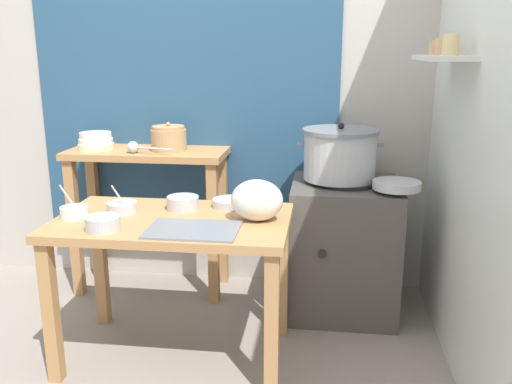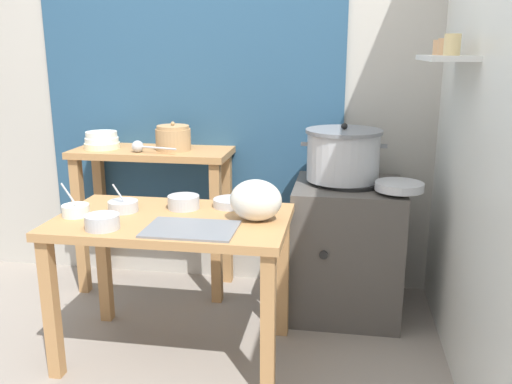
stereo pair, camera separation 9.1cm
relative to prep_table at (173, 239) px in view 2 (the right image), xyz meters
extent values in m
plane|color=gray|center=(-0.02, -0.07, -0.61)|extent=(9.00, 9.00, 0.00)
cube|color=#B2ADA3|center=(0.08, 1.03, 0.69)|extent=(4.40, 0.10, 2.60)
cube|color=navy|center=(-0.17, 0.97, 0.74)|extent=(1.90, 0.02, 2.10)
cube|color=silver|center=(1.38, 0.13, 0.69)|extent=(0.10, 3.20, 2.60)
cube|color=silver|center=(1.23, 0.33, 0.84)|extent=(0.20, 0.56, 0.02)
cylinder|color=#E5C684|center=(1.23, 0.18, 0.90)|extent=(0.07, 0.07, 0.09)
cylinder|color=tan|center=(1.23, 0.32, 0.89)|extent=(0.08, 0.08, 0.08)
cylinder|color=tan|center=(1.23, 0.45, 0.89)|extent=(0.08, 0.08, 0.07)
cube|color=#B27F4C|center=(0.00, 0.00, 0.09)|extent=(1.10, 0.66, 0.04)
cube|color=#B27F4C|center=(-0.50, -0.28, -0.27)|extent=(0.06, 0.06, 0.68)
cube|color=#B27F4C|center=(0.50, -0.28, -0.27)|extent=(0.06, 0.06, 0.68)
cube|color=#B27F4C|center=(-0.50, 0.28, -0.27)|extent=(0.06, 0.06, 0.68)
cube|color=#B27F4C|center=(0.50, 0.28, -0.27)|extent=(0.06, 0.06, 0.68)
cube|color=#B27F4C|center=(-0.37, 0.76, 0.27)|extent=(0.96, 0.40, 0.04)
cube|color=#B27F4C|center=(-0.80, 0.61, -0.18)|extent=(0.06, 0.06, 0.86)
cube|color=#B27F4C|center=(0.06, 0.61, -0.18)|extent=(0.06, 0.06, 0.86)
cube|color=#B27F4C|center=(-0.80, 0.91, -0.18)|extent=(0.06, 0.06, 0.86)
cube|color=#B27F4C|center=(0.06, 0.91, -0.18)|extent=(0.06, 0.06, 0.86)
cube|color=#4C4742|center=(0.83, 0.63, -0.23)|extent=(0.60, 0.60, 0.76)
cylinder|color=black|center=(0.83, 0.63, 0.16)|extent=(0.36, 0.36, 0.02)
cylinder|color=black|center=(0.71, 0.32, -0.16)|extent=(0.04, 0.02, 0.04)
cylinder|color=#B7BABF|center=(0.79, 0.65, 0.30)|extent=(0.40, 0.40, 0.26)
cylinder|color=slate|center=(0.79, 0.65, 0.44)|extent=(0.42, 0.42, 0.02)
sphere|color=black|center=(0.79, 0.65, 0.47)|extent=(0.04, 0.04, 0.04)
cube|color=slate|center=(0.57, 0.65, 0.37)|extent=(0.04, 0.02, 0.02)
cube|color=slate|center=(1.01, 0.65, 0.37)|extent=(0.04, 0.02, 0.02)
cylinder|color=tan|center=(-0.23, 0.76, 0.35)|extent=(0.21, 0.21, 0.13)
cylinder|color=tan|center=(-0.23, 0.76, 0.43)|extent=(0.19, 0.19, 0.02)
sphere|color=tan|center=(-0.23, 0.76, 0.45)|extent=(0.02, 0.02, 0.02)
cylinder|color=beige|center=(-0.68, 0.74, 0.31)|extent=(0.21, 0.21, 0.04)
cylinder|color=silver|center=(-0.68, 0.74, 0.34)|extent=(0.20, 0.20, 0.03)
cylinder|color=silver|center=(-0.68, 0.74, 0.38)|extent=(0.19, 0.19, 0.04)
sphere|color=#B7BABF|center=(-0.41, 0.65, 0.33)|extent=(0.07, 0.07, 0.07)
cylinder|color=#B7BABF|center=(-0.27, 0.62, 0.33)|extent=(0.22, 0.06, 0.01)
cube|color=slate|center=(0.14, -0.17, 0.12)|extent=(0.40, 0.28, 0.01)
ellipsoid|color=silver|center=(0.40, 0.01, 0.21)|extent=(0.24, 0.18, 0.19)
cylinder|color=#B7BABF|center=(1.08, 0.46, 0.19)|extent=(0.25, 0.25, 0.04)
cylinder|color=#B7BABF|center=(-0.27, 0.05, 0.14)|extent=(0.15, 0.15, 0.05)
cylinder|color=maroon|center=(-0.27, 0.05, 0.16)|extent=(0.12, 0.12, 0.01)
cylinder|color=#B7BABF|center=(-0.26, 0.04, 0.18)|extent=(0.09, 0.02, 0.14)
cylinder|color=#B7BABF|center=(0.24, 0.22, 0.13)|extent=(0.18, 0.18, 0.04)
cylinder|color=#BFB28C|center=(0.24, 0.22, 0.15)|extent=(0.15, 0.15, 0.01)
cylinder|color=silver|center=(-0.46, -0.05, 0.14)|extent=(0.13, 0.13, 0.05)
cylinder|color=#BFB28C|center=(-0.46, -0.05, 0.16)|extent=(0.11, 0.11, 0.01)
cylinder|color=#B7BABF|center=(-0.46, -0.07, 0.19)|extent=(0.11, 0.01, 0.16)
cylinder|color=#B7BABF|center=(0.01, 0.15, 0.14)|extent=(0.16, 0.16, 0.06)
cylinder|color=beige|center=(0.01, 0.15, 0.17)|extent=(0.13, 0.13, 0.01)
cylinder|color=#B7BABF|center=(-0.25, -0.21, 0.14)|extent=(0.15, 0.15, 0.06)
cylinder|color=#337238|center=(-0.25, -0.21, 0.17)|extent=(0.13, 0.13, 0.01)
camera|label=1|loc=(0.70, -2.36, 0.88)|focal=37.98mm
camera|label=2|loc=(0.79, -2.35, 0.88)|focal=37.98mm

